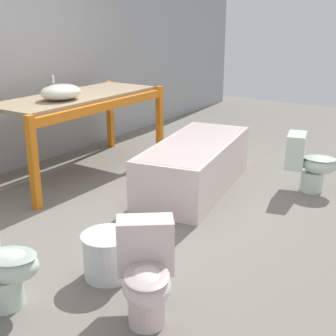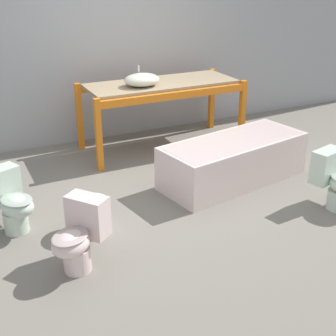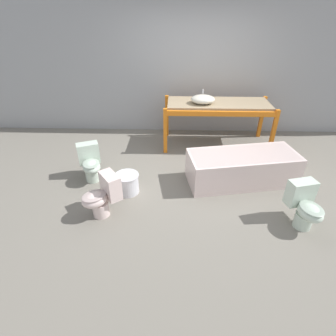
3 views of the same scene
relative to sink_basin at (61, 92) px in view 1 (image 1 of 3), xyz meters
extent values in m
plane|color=slate|center=(-0.23, -1.07, -0.96)|extent=(12.00, 12.00, 0.00)
cube|color=orange|center=(-0.69, -0.31, -0.52)|extent=(0.07, 0.07, 0.88)
cube|color=orange|center=(1.31, -0.31, -0.52)|extent=(0.07, 0.07, 0.88)
cube|color=orange|center=(1.31, 0.49, -0.52)|extent=(0.07, 0.07, 0.88)
cube|color=orange|center=(0.31, -0.31, -0.16)|extent=(2.00, 0.06, 0.09)
cube|color=orange|center=(0.31, 0.49, -0.16)|extent=(2.00, 0.06, 0.09)
cube|color=#998466|center=(0.31, 0.09, -0.10)|extent=(1.93, 0.73, 0.04)
ellipsoid|color=silver|center=(0.00, 0.00, 0.00)|extent=(0.45, 0.36, 0.16)
cylinder|color=silver|center=(0.00, 0.10, 0.12)|extent=(0.02, 0.02, 0.08)
cube|color=silver|center=(0.57, -1.26, -0.71)|extent=(1.79, 0.97, 0.49)
cube|color=beige|center=(0.57, -1.26, -0.57)|extent=(1.70, 0.88, 0.21)
cylinder|color=silver|center=(1.16, -2.28, -0.86)|extent=(0.22, 0.22, 0.20)
ellipsoid|color=silver|center=(1.17, -2.34, -0.67)|extent=(0.35, 0.40, 0.19)
ellipsoid|color=#A3B3A3|center=(1.17, -2.34, -0.61)|extent=(0.33, 0.38, 0.03)
cube|color=silver|center=(1.11, -2.11, -0.55)|extent=(0.37, 0.25, 0.34)
cylinder|color=silver|center=(-1.49, -2.14, -0.86)|extent=(0.22, 0.22, 0.20)
ellipsoid|color=silver|center=(-1.54, -2.18, -0.67)|extent=(0.44, 0.42, 0.19)
ellipsoid|color=#BBA7A3|center=(-1.54, -2.18, -0.61)|extent=(0.42, 0.40, 0.03)
cube|color=silver|center=(-1.35, -2.03, -0.55)|extent=(0.34, 0.37, 0.34)
cylinder|color=silver|center=(-1.84, -1.32, -0.86)|extent=(0.22, 0.22, 0.20)
ellipsoid|color=silver|center=(-1.81, -1.37, -0.67)|extent=(0.38, 0.42, 0.19)
ellipsoid|color=#A3B3A3|center=(-1.81, -1.37, -0.61)|extent=(0.37, 0.40, 0.03)
cylinder|color=silver|center=(-1.22, -1.62, -0.80)|extent=(0.34, 0.34, 0.31)
cylinder|color=silver|center=(-1.22, -1.62, -0.66)|extent=(0.36, 0.36, 0.02)
camera|label=1|loc=(-3.35, -3.52, 0.77)|focal=50.00mm
camera|label=2|loc=(-2.21, -5.29, 1.33)|focal=50.00mm
camera|label=3|loc=(-0.49, -4.84, 1.48)|focal=28.00mm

